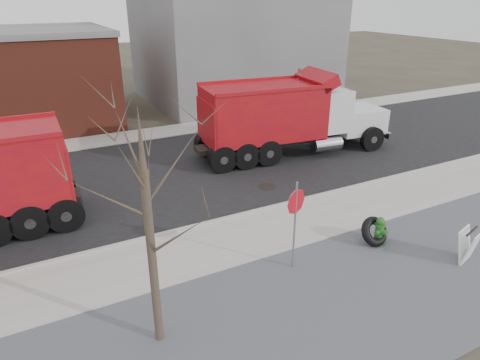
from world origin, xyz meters
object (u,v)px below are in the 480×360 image
fire_hydrant (379,232)px  sandwich_board (468,246)px  truck_tire (374,231)px  dump_truck_red_a (288,114)px  stop_sign (296,210)px

fire_hydrant → sandwich_board: sandwich_board is taller
truck_tire → sandwich_board: (1.58, -1.95, 0.13)m
truck_tire → dump_truck_red_a: (2.02, 7.88, 1.50)m
fire_hydrant → stop_sign: stop_sign is taller
fire_hydrant → dump_truck_red_a: size_ratio=0.09×
stop_sign → sandwich_board: stop_sign is taller
fire_hydrant → truck_tire: bearing=125.2°
fire_hydrant → stop_sign: (-3.00, 0.16, 1.36)m
truck_tire → stop_sign: 3.18m
truck_tire → dump_truck_red_a: 8.27m
sandwich_board → fire_hydrant: bearing=111.8°
fire_hydrant → dump_truck_red_a: dump_truck_red_a is taller
sandwich_board → truck_tire: bearing=113.1°
dump_truck_red_a → fire_hydrant: bearing=-97.2°
fire_hydrant → dump_truck_red_a: bearing=53.9°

